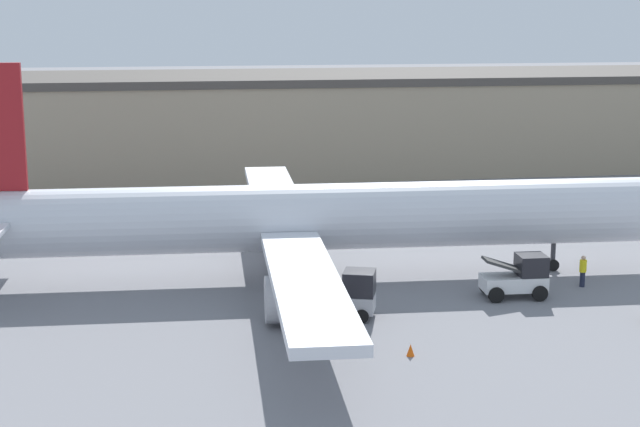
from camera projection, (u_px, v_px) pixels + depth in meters
The scene contains 7 objects.
ground_plane at pixel (320, 278), 55.25m from camera, with size 400.00×400.00×0.00m, color slate.
terminal_building at pixel (407, 120), 92.74m from camera, with size 76.42×16.04×8.90m.
airplane at pixel (301, 219), 54.41m from camera, with size 44.83×40.13×12.15m.
ground_crew_worker at pixel (583, 270), 53.34m from camera, with size 0.39×0.39×1.75m.
baggage_tug at pixel (346, 296), 48.13m from camera, with size 3.78×2.81×2.37m.
belt_loader_truck at pixel (518, 277), 51.41m from camera, with size 3.39×2.03×2.28m.
safety_cone_near at pixel (411, 350), 42.89m from camera, with size 0.36×0.36×0.55m.
Camera 1 is at (-8.09, -52.67, 15.06)m, focal length 55.00 mm.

